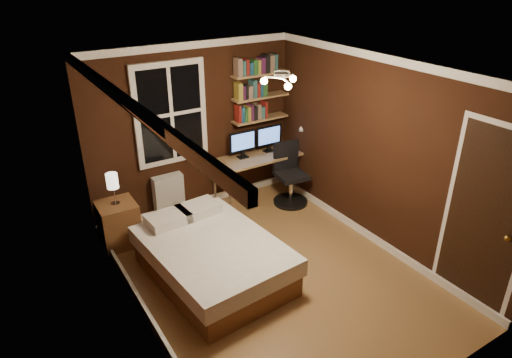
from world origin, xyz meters
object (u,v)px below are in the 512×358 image
nightstand (119,224)px  bedside_lamp (113,189)px  monitor_right (269,139)px  office_chair (290,181)px  desk_lamp (299,137)px  radiator (169,196)px  desk (261,159)px  bed (212,258)px  monitor_left (243,145)px

nightstand → bedside_lamp: bearing=0.0°
bedside_lamp → monitor_right: 2.56m
nightstand → office_chair: (2.63, -0.26, 0.06)m
monitor_right → office_chair: size_ratio=0.45×
bedside_lamp → office_chair: (2.63, -0.26, -0.46)m
desk_lamp → bedside_lamp: bearing=-179.4°
radiator → desk: (1.49, -0.19, 0.33)m
bed → bedside_lamp: 1.60m
radiator → desk: bearing=-7.2°
bed → radiator: bearing=80.9°
radiator → monitor_left: size_ratio=1.51×
bedside_lamp → monitor_right: monitor_right is taller
monitor_left → bed: bearing=-131.1°
bed → desk_lamp: (2.26, 1.34, 0.67)m
bedside_lamp → monitor_left: bearing=6.1°
desk → monitor_left: size_ratio=3.44×
desk → monitor_left: monitor_left is taller
desk → monitor_right: (0.20, 0.08, 0.27)m
monitor_left → office_chair: (0.56, -0.48, -0.57)m
bedside_lamp → nightstand: bearing=0.0°
monitor_right → nightstand: bearing=-175.0°
bed → radiator: size_ratio=2.93×
office_chair → monitor_left: bearing=147.1°
monitor_left → office_chair: size_ratio=0.45×
monitor_left → office_chair: monitor_left is taller
nightstand → desk_lamp: desk_lamp is taller
desk_lamp → office_chair: bearing=-141.6°
bed → radiator: 1.65m
bed → bedside_lamp: (-0.73, 1.31, 0.56)m
nightstand → monitor_right: size_ratio=1.38×
bed → office_chair: (1.90, 1.05, 0.10)m
bed → desk_lamp: size_ratio=4.43×
nightstand → monitor_right: 2.63m
desk → office_chair: bearing=-55.0°
nightstand → monitor_left: (2.06, 0.22, 0.63)m
radiator → desk_lamp: desk_lamp is taller
monitor_right → office_chair: monitor_right is taller
monitor_left → desk_lamp: (0.93, -0.19, 0.01)m
bed → monitor_left: 2.14m
radiator → nightstand: bearing=-158.7°
desk_lamp → office_chair: desk_lamp is taller
bed → monitor_right: size_ratio=4.41×
nightstand → monitor_right: monitor_right is taller
nightstand → bedside_lamp: 0.52m
nightstand → desk_lamp: (2.99, 0.03, 0.64)m
office_chair → desk_lamp: bearing=45.8°
radiator → monitor_left: monitor_left is taller
bed → office_chair: size_ratio=2.00×
desk → monitor_left: bearing=164.9°
radiator → monitor_right: size_ratio=1.51×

